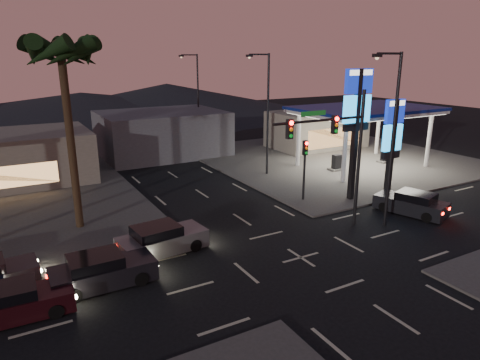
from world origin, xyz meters
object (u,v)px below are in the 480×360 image
suv_station (412,204)px  car_lane_a_front (102,271)px  pylon_sign_short (393,134)px  car_lane_b_front (161,240)px  car_lane_a_mid (15,303)px  traffic_signal_mast (337,142)px  gas_station (366,111)px  pylon_sign_tall (357,109)px

suv_station → car_lane_a_front: bearing=178.3°
pylon_sign_short → car_lane_b_front: (-16.90, -0.48, -3.96)m
car_lane_a_front → suv_station: bearing=-1.7°
car_lane_b_front → suv_station: car_lane_b_front is taller
car_lane_a_mid → suv_station: bearing=0.6°
traffic_signal_mast → suv_station: (6.26, -0.41, -4.55)m
car_lane_b_front → gas_station: bearing=20.0°
car_lane_a_front → pylon_sign_tall: bearing=10.7°
pylon_sign_tall → traffic_signal_mast: 6.02m
suv_station → traffic_signal_mast: bearing=176.2°
pylon_sign_tall → traffic_signal_mast: (-4.74, -3.51, -1.17)m
pylon_sign_short → traffic_signal_mast: bearing=-160.9°
traffic_signal_mast → car_lane_a_front: traffic_signal_mast is taller
pylon_sign_tall → pylon_sign_short: pylon_sign_tall is taller
car_lane_a_front → suv_station: (19.32, -0.56, -0.01)m
pylon_sign_short → car_lane_a_mid: (-23.72, -3.18, -4.03)m
car_lane_a_front → car_lane_b_front: 3.88m
pylon_sign_short → car_lane_b_front: pylon_sign_short is taller
traffic_signal_mast → car_lane_b_front: (-9.66, 2.03, -4.53)m
suv_station → pylon_sign_short: bearing=71.5°
car_lane_a_mid → suv_station: suv_station is taller
pylon_sign_short → suv_station: size_ratio=1.49×
pylon_sign_tall → suv_station: bearing=-68.8°
car_lane_a_front → car_lane_b_front: car_lane_b_front is taller
gas_station → pylon_sign_short: size_ratio=1.74×
gas_station → car_lane_a_mid: gas_station is taller
pylon_sign_short → traffic_signal_mast: 7.69m
gas_station → pylon_sign_tall: bearing=-139.1°
gas_station → car_lane_b_front: gas_station is taller
traffic_signal_mast → car_lane_b_front: size_ratio=1.68×
car_lane_a_mid → car_lane_b_front: (6.82, 2.70, 0.07)m
car_lane_b_front → suv_station: 16.11m
gas_station → pylon_sign_short: pylon_sign_short is taller
gas_station → car_lane_a_mid: size_ratio=2.89×
traffic_signal_mast → car_lane_a_mid: (-16.48, -0.67, -4.60)m
pylon_sign_tall → car_lane_a_front: size_ratio=1.95×
car_lane_a_mid → pylon_sign_tall: bearing=11.1°
pylon_sign_tall → traffic_signal_mast: size_ratio=1.12×
car_lane_a_mid → car_lane_b_front: size_ratio=0.89×
traffic_signal_mast → car_lane_a_mid: 17.12m
pylon_sign_tall → car_lane_b_front: (-14.40, -1.48, -5.69)m
traffic_signal_mast → suv_station: bearing=-3.8°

